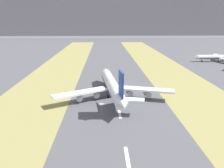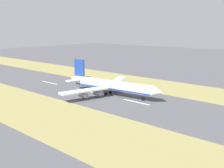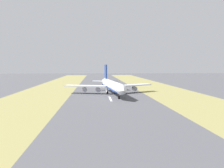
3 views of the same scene
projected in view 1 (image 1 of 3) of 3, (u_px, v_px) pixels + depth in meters
ground_plane at (117, 98)px, 119.02m from camera, size 800.00×800.00×0.00m
grass_median_west at (34, 99)px, 117.38m from camera, size 40.00×600.00×0.01m
grass_median_east at (198, 97)px, 120.66m from camera, size 40.00×600.00×0.01m
centreline_dash_near at (128, 164)px, 64.87m from camera, size 1.20×18.00×0.01m
centreline_dash_mid at (119, 110)px, 103.18m from camera, size 1.20×18.00×0.01m
centreline_dash_far at (115, 85)px, 141.49m from camera, size 1.20×18.00×0.01m
airplane_main_jet at (113, 87)px, 118.71m from camera, size 63.74×67.19×20.20m
airplane_parked_apron at (219, 57)px, 220.33m from camera, size 49.50×47.37×14.92m
mountain_ridge at (106, 18)px, 604.27m from camera, size 800.00×120.00×89.31m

